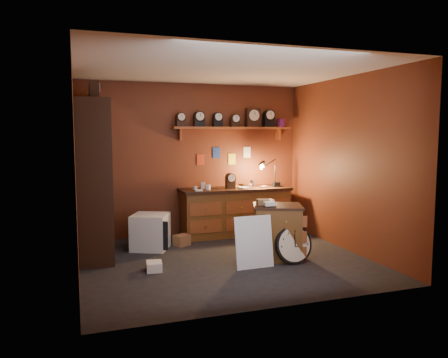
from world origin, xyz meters
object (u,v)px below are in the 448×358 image
Objects in this scene: shelving_unit at (91,172)px; low_cabinet at (277,230)px; big_round_clock at (294,245)px; workbench at (235,209)px.

shelving_unit is 2.93× the size of low_cabinet.
big_round_clock is at bearing -28.15° from shelving_unit.
shelving_unit is 4.72× the size of big_round_clock.
shelving_unit is 1.30× the size of workbench.
low_cabinet is (0.06, -1.62, -0.05)m from workbench.
workbench reaches higher than big_round_clock.
workbench is (2.49, 0.49, -0.78)m from shelving_unit.
shelving_unit is at bearing -168.76° from workbench.
low_cabinet is 0.36m from big_round_clock.
big_round_clock is (2.66, -1.42, -0.99)m from shelving_unit.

